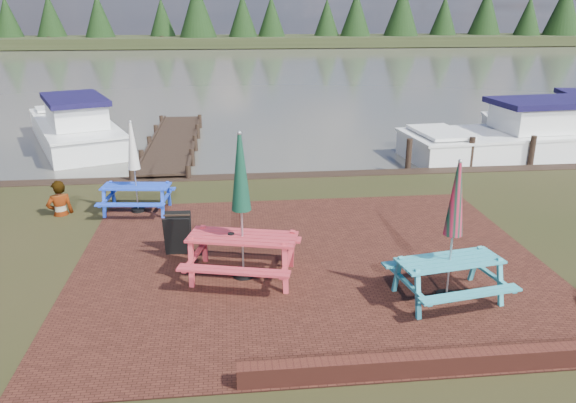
% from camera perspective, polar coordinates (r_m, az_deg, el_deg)
% --- Properties ---
extents(ground, '(120.00, 120.00, 0.00)m').
position_cam_1_polar(ground, '(10.09, 3.11, -8.73)').
color(ground, black).
rests_on(ground, ground).
extents(paving, '(9.00, 7.50, 0.02)m').
position_cam_1_polar(paving, '(10.97, 2.29, -6.25)').
color(paving, '#341610').
rests_on(paving, ground).
extents(brick_wall, '(6.21, 1.79, 0.30)m').
position_cam_1_polar(brick_wall, '(8.65, 20.46, -14.09)').
color(brick_wall, '#4C1E16').
rests_on(brick_wall, ground).
extents(water, '(120.00, 60.00, 0.02)m').
position_cam_1_polar(water, '(46.06, -4.33, 13.29)').
color(water, '#424038').
rests_on(water, ground).
extents(far_treeline, '(120.00, 10.00, 8.10)m').
position_cam_1_polar(far_treeline, '(74.82, -5.21, 18.05)').
color(far_treeline, black).
rests_on(far_treeline, ground).
extents(picnic_table_teal, '(1.99, 1.83, 2.43)m').
position_cam_1_polar(picnic_table_teal, '(9.72, 16.19, -5.08)').
color(picnic_table_teal, teal).
rests_on(picnic_table_teal, ground).
extents(picnic_table_red, '(2.31, 2.16, 2.70)m').
position_cam_1_polar(picnic_table_red, '(10.08, -4.69, -2.85)').
color(picnic_table_red, '#B82F39').
rests_on(picnic_table_red, ground).
extents(picnic_table_blue, '(1.75, 1.60, 2.21)m').
position_cam_1_polar(picnic_table_blue, '(13.86, -15.22, 1.98)').
color(picnic_table_blue, blue).
rests_on(picnic_table_blue, ground).
extents(chalkboard, '(0.53, 0.51, 0.84)m').
position_cam_1_polar(chalkboard, '(11.41, -11.13, -3.25)').
color(chalkboard, black).
rests_on(chalkboard, ground).
extents(jetty, '(1.76, 9.08, 1.00)m').
position_cam_1_polar(jetty, '(20.69, -11.59, 5.96)').
color(jetty, black).
rests_on(jetty, ground).
extents(boat_jetty, '(5.01, 7.61, 2.09)m').
position_cam_1_polar(boat_jetty, '(22.38, -20.80, 6.90)').
color(boat_jetty, white).
rests_on(boat_jetty, ground).
extents(boat_near, '(8.17, 3.49, 2.15)m').
position_cam_1_polar(boat_near, '(20.88, 22.87, 5.88)').
color(boat_near, white).
rests_on(boat_near, ground).
extents(person, '(0.73, 0.62, 1.69)m').
position_cam_1_polar(person, '(14.22, -22.47, 1.90)').
color(person, gray).
rests_on(person, ground).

